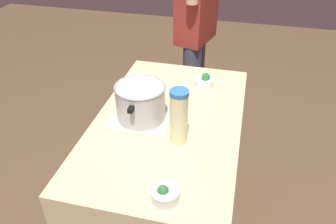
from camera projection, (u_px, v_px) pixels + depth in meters
ground_plane at (168, 220)px, 2.28m from camera, size 8.00×8.00×0.00m
counter_slab at (168, 176)px, 2.04m from camera, size 1.28×0.77×0.85m
dish_cloth at (141, 117)px, 1.81m from camera, size 0.28×0.33×0.01m
cooking_pot at (141, 101)px, 1.75m from camera, size 0.33×0.27×0.19m
lemonade_pitcher at (179, 117)px, 1.57m from camera, size 0.09×0.09×0.29m
broccoli_bowl_front at (204, 81)px, 2.08m from camera, size 0.12×0.12×0.08m
broccoli_bowl_center at (165, 194)px, 1.33m from camera, size 0.11×0.11×0.07m
person_cook at (196, 33)px, 2.50m from camera, size 0.50×0.28×1.75m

